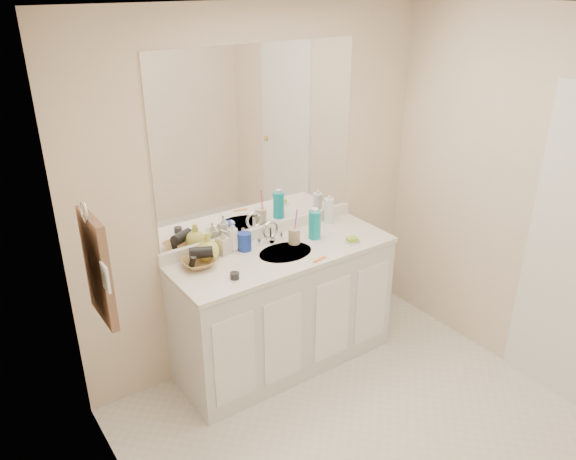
% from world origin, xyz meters
% --- Properties ---
extents(floor, '(2.60, 2.60, 0.00)m').
position_xyz_m(floor, '(0.00, 0.00, 0.00)').
color(floor, silver).
rests_on(floor, ground).
extents(ceiling, '(2.60, 2.60, 0.02)m').
position_xyz_m(ceiling, '(0.00, 0.00, 2.40)').
color(ceiling, white).
rests_on(ceiling, wall_back).
extents(wall_back, '(2.60, 0.02, 2.40)m').
position_xyz_m(wall_back, '(0.00, 1.30, 1.20)').
color(wall_back, beige).
rests_on(wall_back, floor).
extents(wall_left, '(0.02, 2.60, 2.40)m').
position_xyz_m(wall_left, '(-1.30, 0.00, 1.20)').
color(wall_left, beige).
rests_on(wall_left, floor).
extents(wall_right, '(0.02, 2.60, 2.40)m').
position_xyz_m(wall_right, '(1.30, 0.00, 1.20)').
color(wall_right, beige).
rests_on(wall_right, floor).
extents(vanity_cabinet, '(1.50, 0.55, 0.85)m').
position_xyz_m(vanity_cabinet, '(0.00, 1.02, 0.42)').
color(vanity_cabinet, silver).
rests_on(vanity_cabinet, floor).
extents(countertop, '(1.52, 0.57, 0.03)m').
position_xyz_m(countertop, '(0.00, 1.02, 0.86)').
color(countertop, white).
rests_on(countertop, vanity_cabinet).
extents(backsplash, '(1.52, 0.03, 0.08)m').
position_xyz_m(backsplash, '(0.00, 1.29, 0.92)').
color(backsplash, white).
rests_on(backsplash, countertop).
extents(sink_basin, '(0.37, 0.37, 0.02)m').
position_xyz_m(sink_basin, '(0.00, 1.00, 0.87)').
color(sink_basin, silver).
rests_on(sink_basin, countertop).
extents(faucet, '(0.02, 0.02, 0.11)m').
position_xyz_m(faucet, '(0.00, 1.18, 0.94)').
color(faucet, silver).
rests_on(faucet, countertop).
extents(mirror, '(1.48, 0.01, 1.20)m').
position_xyz_m(mirror, '(0.00, 1.29, 1.56)').
color(mirror, white).
rests_on(mirror, wall_back).
extents(blue_mug, '(0.11, 0.11, 0.12)m').
position_xyz_m(blue_mug, '(-0.20, 1.18, 0.94)').
color(blue_mug, '#1734A1').
rests_on(blue_mug, countertop).
extents(tan_cup, '(0.08, 0.08, 0.11)m').
position_xyz_m(tan_cup, '(0.12, 1.08, 0.93)').
color(tan_cup, tan).
rests_on(tan_cup, countertop).
extents(toothbrush, '(0.02, 0.04, 0.20)m').
position_xyz_m(toothbrush, '(0.13, 1.08, 1.03)').
color(toothbrush, '#E93DA5').
rests_on(toothbrush, tan_cup).
extents(mouthwash_bottle, '(0.09, 0.09, 0.20)m').
position_xyz_m(mouthwash_bottle, '(0.29, 1.07, 0.98)').
color(mouthwash_bottle, '#0D9AA6').
rests_on(mouthwash_bottle, countertop).
extents(clear_pump_bottle, '(0.08, 0.08, 0.18)m').
position_xyz_m(clear_pump_bottle, '(0.53, 1.22, 0.97)').
color(clear_pump_bottle, white).
rests_on(clear_pump_bottle, countertop).
extents(soap_dish, '(0.10, 0.08, 0.01)m').
position_xyz_m(soap_dish, '(0.45, 0.87, 0.89)').
color(soap_dish, silver).
rests_on(soap_dish, countertop).
extents(green_soap, '(0.09, 0.07, 0.03)m').
position_xyz_m(green_soap, '(0.45, 0.87, 0.90)').
color(green_soap, '#8BD032').
rests_on(green_soap, soap_dish).
extents(orange_comb, '(0.11, 0.04, 0.00)m').
position_xyz_m(orange_comb, '(0.12, 0.79, 0.88)').
color(orange_comb, orange).
rests_on(orange_comb, countertop).
extents(dark_jar, '(0.07, 0.07, 0.04)m').
position_xyz_m(dark_jar, '(-0.45, 0.89, 0.90)').
color(dark_jar, black).
rests_on(dark_jar, countertop).
extents(soap_bottle_white, '(0.09, 0.09, 0.21)m').
position_xyz_m(soap_bottle_white, '(-0.26, 1.23, 0.98)').
color(soap_bottle_white, white).
rests_on(soap_bottle_white, countertop).
extents(soap_bottle_cream, '(0.09, 0.09, 0.17)m').
position_xyz_m(soap_bottle_cream, '(-0.34, 1.21, 0.96)').
color(soap_bottle_cream, beige).
rests_on(soap_bottle_cream, countertop).
extents(soap_bottle_yellow, '(0.19, 0.19, 0.18)m').
position_xyz_m(soap_bottle_yellow, '(-0.46, 1.20, 0.97)').
color(soap_bottle_yellow, '#DAD855').
rests_on(soap_bottle_yellow, countertop).
extents(wicker_basket, '(0.22, 0.22, 0.05)m').
position_xyz_m(wicker_basket, '(-0.55, 1.15, 0.91)').
color(wicker_basket, olive).
rests_on(wicker_basket, countertop).
extents(hair_dryer, '(0.16, 0.13, 0.07)m').
position_xyz_m(hair_dryer, '(-0.53, 1.15, 0.97)').
color(hair_dryer, black).
rests_on(hair_dryer, wicker_basket).
extents(towel_ring, '(0.01, 0.11, 0.11)m').
position_xyz_m(towel_ring, '(-1.27, 0.77, 1.55)').
color(towel_ring, silver).
rests_on(towel_ring, wall_left).
extents(hand_towel, '(0.04, 0.32, 0.55)m').
position_xyz_m(hand_towel, '(-1.25, 0.77, 1.25)').
color(hand_towel, brown).
rests_on(hand_towel, towel_ring).
extents(switch_plate, '(0.01, 0.08, 0.13)m').
position_xyz_m(switch_plate, '(-1.27, 0.57, 1.30)').
color(switch_plate, white).
rests_on(switch_plate, wall_left).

